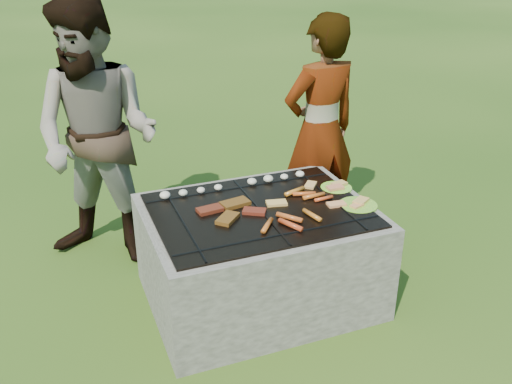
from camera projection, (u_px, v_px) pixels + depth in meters
lawn at (259, 297)px, 3.53m from camera, size 60.00×60.00×0.00m
fire_pit at (259, 258)px, 3.41m from camera, size 1.30×1.00×0.62m
mushrooms at (234, 184)px, 3.54m from camera, size 0.95×0.06×0.04m
pork_slabs at (231, 210)px, 3.24m from camera, size 0.38×0.30×0.02m
sausages at (298, 209)px, 3.25m from camera, size 0.56×0.50×0.03m
bread_on_grate at (304, 198)px, 3.39m from camera, size 0.44×0.40×0.02m
plate_far at (336, 187)px, 3.55m from camera, size 0.21×0.21×0.03m
plate_near at (358, 205)px, 3.33m from camera, size 0.28×0.28×0.03m
cook at (320, 131)px, 3.95m from camera, size 0.63×0.46×1.60m
bystander at (98, 138)px, 3.61m from camera, size 1.07×1.03×1.74m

